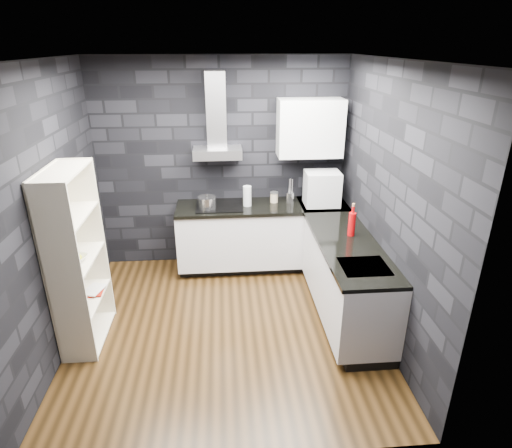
{
  "coord_description": "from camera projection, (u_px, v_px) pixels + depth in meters",
  "views": [
    {
      "loc": [
        0.0,
        -3.82,
        2.83
      ],
      "look_at": [
        0.35,
        0.45,
        1.0
      ],
      "focal_mm": 30.0,
      "sensor_mm": 36.0,
      "label": 1
    }
  ],
  "objects": [
    {
      "name": "ceiling",
      "position": [
        219.0,
        59.0,
        3.56
      ],
      "size": [
        3.2,
        3.2,
        0.0
      ],
      "primitive_type": "plane",
      "rotation": [
        3.14,
        0.0,
        0.0
      ],
      "color": "white"
    },
    {
      "name": "pot",
      "position": [
        207.0,
        203.0,
        5.34
      ],
      "size": [
        0.27,
        0.27,
        0.13
      ],
      "primitive_type": "cylinder",
      "rotation": [
        0.0,
        0.0,
        0.26
      ],
      "color": "silver",
      "rests_on": "cooktop"
    },
    {
      "name": "wall_left",
      "position": [
        48.0,
        215.0,
        3.97
      ],
      "size": [
        0.05,
        3.2,
        2.7
      ],
      "primitive_type": "cube",
      "color": "black",
      "rests_on": "ground"
    },
    {
      "name": "counter_back_cab",
      "position": [
        262.0,
        235.0,
        5.66
      ],
      "size": [
        2.2,
        0.6,
        0.76
      ],
      "primitive_type": "cube",
      "color": "silver",
      "rests_on": "ground"
    },
    {
      "name": "red_bottle",
      "position": [
        352.0,
        224.0,
        4.58
      ],
      "size": [
        0.1,
        0.1,
        0.26
      ],
      "primitive_type": "cylinder",
      "rotation": [
        0.0,
        0.0,
        0.34
      ],
      "color": "#A50508",
      "rests_on": "counter_right_top"
    },
    {
      "name": "wall_back",
      "position": [
        222.0,
        165.0,
        5.58
      ],
      "size": [
        3.2,
        0.05,
        2.7
      ],
      "primitive_type": "cube",
      "color": "black",
      "rests_on": "ground"
    },
    {
      "name": "bookshelf",
      "position": [
        77.0,
        260.0,
        4.11
      ],
      "size": [
        0.46,
        0.84,
        1.8
      ],
      "primitive_type": "cube",
      "rotation": [
        0.0,
        0.0,
        -0.16
      ],
      "color": "beige",
      "rests_on": "ground"
    },
    {
      "name": "ground",
      "position": [
        227.0,
        326.0,
        4.62
      ],
      "size": [
        3.2,
        3.2,
        0.0
      ],
      "primitive_type": "plane",
      "color": "#3A2510"
    },
    {
      "name": "book_red",
      "position": [
        85.0,
        283.0,
        4.34
      ],
      "size": [
        0.17,
        0.03,
        0.23
      ],
      "primitive_type": "imported",
      "rotation": [
        0.0,
        0.0,
        0.04
      ],
      "color": "maroon",
      "rests_on": "bookshelf"
    },
    {
      "name": "counter_back_top",
      "position": [
        262.0,
        207.0,
        5.49
      ],
      "size": [
        2.2,
        0.62,
        0.04
      ],
      "primitive_type": "cube",
      "color": "black",
      "rests_on": "counter_back_cab"
    },
    {
      "name": "sink_rim",
      "position": [
        364.0,
        267.0,
        4.0
      ],
      "size": [
        0.44,
        0.4,
        0.01
      ],
      "primitive_type": "cube",
      "color": "silver",
      "rests_on": "counter_right_top"
    },
    {
      "name": "glass_vase",
      "position": [
        247.0,
        196.0,
        5.42
      ],
      "size": [
        0.14,
        0.14,
        0.26
      ],
      "primitive_type": "cylinder",
      "rotation": [
        0.0,
        0.0,
        -0.4
      ],
      "color": "silver",
      "rests_on": "counter_back_top"
    },
    {
      "name": "toekick_right",
      "position": [
        346.0,
        311.0,
        4.79
      ],
      "size": [
        0.5,
        1.78,
        0.1
      ],
      "primitive_type": "cube",
      "color": "black",
      "rests_on": "ground"
    },
    {
      "name": "book_second",
      "position": [
        85.0,
        280.0,
        4.36
      ],
      "size": [
        0.17,
        0.07,
        0.23
      ],
      "primitive_type": "imported",
      "rotation": [
        0.0,
        0.0,
        -0.32
      ],
      "color": "#B2B2B2",
      "rests_on": "bookshelf"
    },
    {
      "name": "wall_front",
      "position": [
        226.0,
        306.0,
        2.6
      ],
      "size": [
        3.2,
        0.05,
        2.7
      ],
      "primitive_type": "cube",
      "color": "black",
      "rests_on": "ground"
    },
    {
      "name": "wall_right",
      "position": [
        389.0,
        205.0,
        4.21
      ],
      "size": [
        0.05,
        3.2,
        2.7
      ],
      "primitive_type": "cube",
      "color": "black",
      "rests_on": "ground"
    },
    {
      "name": "counter_right_cab",
      "position": [
        346.0,
        278.0,
        4.62
      ],
      "size": [
        0.6,
        1.8,
        0.76
      ],
      "primitive_type": "cube",
      "color": "silver",
      "rests_on": "ground"
    },
    {
      "name": "hood_body",
      "position": [
        218.0,
        153.0,
        5.31
      ],
      "size": [
        0.6,
        0.34,
        0.12
      ],
      "primitive_type": "cube",
      "color": "silver",
      "rests_on": "wall_back"
    },
    {
      "name": "counter_corner_top",
      "position": [
        323.0,
        205.0,
        5.56
      ],
      "size": [
        0.62,
        0.62,
        0.04
      ],
      "primitive_type": "cube",
      "color": "black",
      "rests_on": "counter_right_cab"
    },
    {
      "name": "fruit_bowl",
      "position": [
        75.0,
        259.0,
        4.05
      ],
      "size": [
        0.28,
        0.28,
        0.05
      ],
      "primitive_type": "imported",
      "rotation": [
        0.0,
        0.0,
        -0.36
      ],
      "color": "silver",
      "rests_on": "bookshelf"
    },
    {
      "name": "upper_cabinet",
      "position": [
        310.0,
        128.0,
        5.28
      ],
      "size": [
        0.8,
        0.35,
        0.7
      ],
      "primitive_type": "cube",
      "color": "silver",
      "rests_on": "wall_back"
    },
    {
      "name": "utensil_crock",
      "position": [
        290.0,
        197.0,
        5.56
      ],
      "size": [
        0.12,
        0.12,
        0.13
      ],
      "primitive_type": "cylinder",
      "rotation": [
        0.0,
        0.0,
        -0.18
      ],
      "color": "silver",
      "rests_on": "counter_back_top"
    },
    {
      "name": "counter_right_top",
      "position": [
        348.0,
        245.0,
        4.46
      ],
      "size": [
        0.62,
        1.8,
        0.04
      ],
      "primitive_type": "cube",
      "color": "black",
      "rests_on": "counter_right_cab"
    },
    {
      "name": "toekick_back",
      "position": [
        262.0,
        262.0,
        5.86
      ],
      "size": [
        2.18,
        0.5,
        0.1
      ],
      "primitive_type": "cube",
      "color": "black",
      "rests_on": "ground"
    },
    {
      "name": "hood_chimney",
      "position": [
        216.0,
        110.0,
        5.18
      ],
      "size": [
        0.24,
        0.2,
        0.9
      ],
      "primitive_type": "cube",
      "color": "silver",
      "rests_on": "hood_body"
    },
    {
      "name": "appliance_garage",
      "position": [
        322.0,
        188.0,
        5.4
      ],
      "size": [
        0.43,
        0.34,
        0.43
      ],
      "primitive_type": "cube",
      "rotation": [
        0.0,
        0.0,
        -0.01
      ],
      "color": "silver",
      "rests_on": "counter_back_top"
    },
    {
      "name": "storage_jar",
      "position": [
        274.0,
        198.0,
        5.57
      ],
      "size": [
        0.11,
        0.11,
        0.12
      ],
      "primitive_type": "cylinder",
      "rotation": [
        0.0,
        0.0,
        -0.14
      ],
      "color": "tan",
      "rests_on": "counter_back_top"
    },
    {
      "name": "cooktop",
      "position": [
        219.0,
        206.0,
        5.45
      ],
      "size": [
        0.58,
        0.5,
        0.01
      ],
      "primitive_type": "cube",
      "color": "black",
      "rests_on": "counter_back_top"
    }
  ]
}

